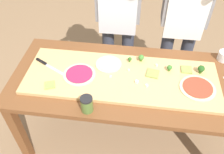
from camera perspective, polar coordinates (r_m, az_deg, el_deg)
name	(u,v)px	position (r m, az deg, el deg)	size (l,w,h in m)	color
ground_plane	(124,134)	(2.47, 2.88, -13.29)	(8.00, 8.00, 0.00)	#896B4C
prep_table	(127,87)	(1.93, 3.59, -2.38)	(1.79, 0.81, 0.78)	brown
cutting_board	(121,78)	(1.84, 2.19, -0.13)	(1.46, 0.52, 0.03)	tan
chefs_knife	(46,64)	(2.00, -15.27, 2.92)	(0.28, 0.16, 0.02)	#B7BABF
pizza_whole_cheese_artichoke	(109,64)	(1.93, -0.82, 3.09)	(0.21, 0.21, 0.02)	beige
pizza_whole_beet_magenta	(79,74)	(1.85, -7.69, 0.65)	(0.25, 0.25, 0.02)	beige
pizza_whole_tomato_red	(198,88)	(1.85, 19.50, -2.41)	(0.26, 0.26, 0.02)	beige
pizza_slice_near_right	(50,85)	(1.82, -14.45, -1.84)	(0.07, 0.07, 0.01)	#899E4C
pizza_slice_center	(153,73)	(1.87, 9.54, 0.82)	(0.09, 0.09, 0.01)	#899E4C
pizza_slice_far_right	(186,70)	(1.96, 17.12, 1.67)	(0.08, 0.08, 0.01)	#899E4C
broccoli_floret_front_right	(141,58)	(1.96, 6.87, 4.55)	(0.04, 0.04, 0.06)	#487A23
broccoli_floret_back_right	(130,59)	(1.95, 4.20, 4.21)	(0.03, 0.03, 0.04)	#366618
broccoli_floret_back_mid	(170,68)	(1.91, 13.38, 2.13)	(0.04, 0.04, 0.05)	#3F7220
broccoli_floret_front_left	(201,69)	(1.96, 20.25, 1.80)	(0.05, 0.05, 0.07)	#2C5915
cheese_crumble_a	(111,77)	(1.82, -0.34, 0.11)	(0.02, 0.02, 0.02)	silver
cheese_crumble_b	(147,86)	(1.77, 8.17, -1.99)	(0.02, 0.02, 0.02)	white
cheese_crumble_c	(137,82)	(1.79, 5.84, -1.12)	(0.02, 0.02, 0.02)	white
cheese_crumble_d	(129,70)	(1.88, 4.05, 1.63)	(0.01, 0.01, 0.01)	silver
cheese_crumble_e	(156,65)	(1.95, 10.43, 2.78)	(0.02, 0.02, 0.02)	silver
flour_cup	(224,56)	(2.20, 24.89, 4.43)	(0.10, 0.10, 0.08)	white
sauce_jar	(87,104)	(1.62, -5.95, -6.38)	(0.08, 0.08, 0.12)	#517033
cook_left	(119,9)	(2.28, 1.57, 15.81)	(0.54, 0.39, 1.67)	#333847
cook_right	(185,13)	(2.30, 16.83, 14.24)	(0.54, 0.39, 1.67)	#333847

